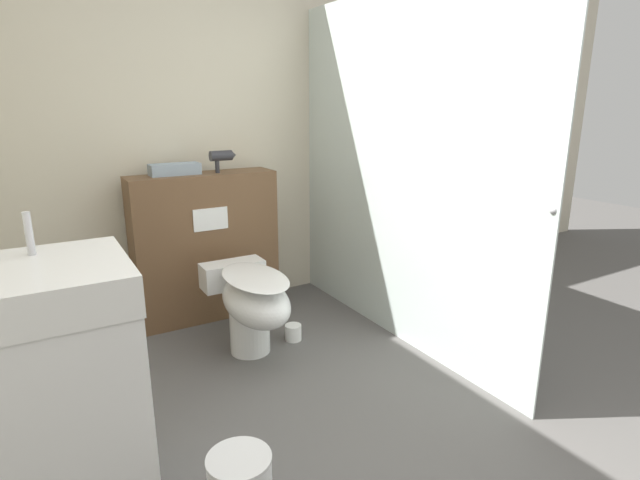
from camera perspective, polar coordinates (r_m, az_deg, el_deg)
The scene contains 8 objects.
wall_back at distance 3.52m, azimuth -11.15°, elevation 12.77°, with size 8.00×0.06×2.50m.
partition_panel at distance 3.36m, azimuth -12.89°, elevation -0.75°, with size 0.93×0.26×0.96m.
shower_glass at distance 2.93m, azimuth 8.93°, elevation 7.67°, with size 0.04×2.07×2.02m.
toilet at distance 2.83m, azimuth -7.85°, elevation -6.99°, with size 0.37×0.71×0.50m.
sink_vanity at distance 1.89m, azimuth -27.98°, elevation -16.05°, with size 0.52×0.50×1.07m.
hair_drier at distance 3.27m, azimuth -11.12°, elevation 9.34°, with size 0.17×0.06×0.14m.
folded_towel at distance 3.23m, azimuth -16.27°, elevation 7.77°, with size 0.30×0.13×0.07m.
spare_toilet_roll at distance 3.08m, azimuth -3.08°, elevation -10.50°, with size 0.10×0.10×0.10m.
Camera 1 is at (-1.18, -1.09, 1.39)m, focal length 28.00 mm.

